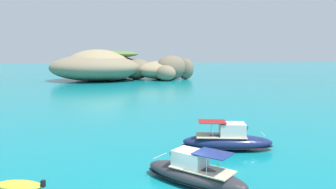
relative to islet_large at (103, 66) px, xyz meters
name	(u,v)px	position (x,y,z in m)	size (l,w,h in m)	color
islet_large	(103,66)	(0.00, 0.00, 0.00)	(27.43, 25.92, 7.96)	#9E8966
islet_small	(167,69)	(16.68, -0.26, -0.94)	(18.10, 17.35, 6.37)	#756651
motorboat_navy	(228,140)	(12.84, -62.73, -2.89)	(7.14, 3.32, 2.16)	navy
motorboat_charcoal	(194,173)	(8.93, -68.65, -2.93)	(5.92, 5.81, 2.00)	#2D2D33
dinghy_tender	(19,185)	(-0.54, -68.00, -3.35)	(2.87, 1.76, 0.58)	yellow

